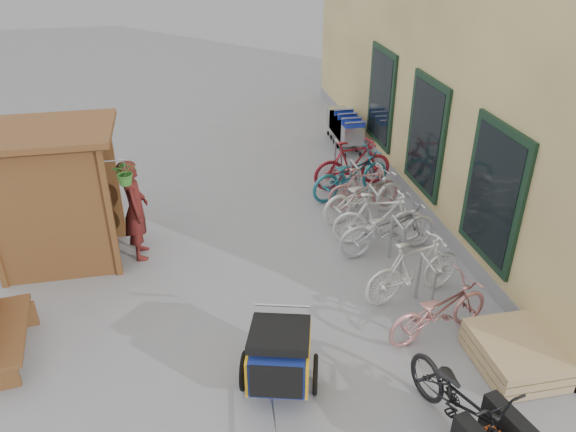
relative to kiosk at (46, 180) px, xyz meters
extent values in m
plane|color=gray|center=(3.28, -2.47, -1.55)|extent=(80.00, 80.00, 0.00)
cube|color=#E0CD81|center=(9.78, 2.03, 1.95)|extent=(6.00, 13.00, 7.00)
cube|color=gray|center=(6.86, 2.03, -1.40)|extent=(0.18, 13.00, 0.30)
cube|color=black|center=(6.75, -1.97, 0.05)|extent=(0.06, 1.50, 2.20)
cube|color=black|center=(6.72, -1.97, 0.05)|extent=(0.02, 1.25, 1.95)
cube|color=black|center=(6.75, 0.53, 0.05)|extent=(0.06, 1.50, 2.20)
cube|color=black|center=(6.72, 0.53, 0.05)|extent=(0.02, 1.25, 1.95)
cube|color=black|center=(6.75, 3.03, 0.05)|extent=(0.06, 1.50, 2.20)
cube|color=black|center=(6.72, 3.03, 0.05)|extent=(0.02, 1.25, 1.95)
cube|color=brown|center=(0.98, -0.62, -0.40)|extent=(0.09, 0.09, 2.30)
cube|color=brown|center=(-0.82, 0.68, -0.40)|extent=(0.09, 0.09, 2.30)
cube|color=brown|center=(0.98, 0.68, -0.40)|extent=(0.09, 0.09, 2.30)
cube|color=brown|center=(-0.79, 0.03, -0.40)|extent=(0.05, 1.30, 2.30)
cube|color=brown|center=(0.08, -0.59, -0.40)|extent=(1.80, 0.05, 2.30)
cube|color=brown|center=(0.08, 0.65, -0.40)|extent=(1.80, 0.05, 2.30)
cube|color=brown|center=(0.08, 0.03, 0.80)|extent=(2.15, 1.65, 0.10)
cube|color=brown|center=(-0.12, 0.03, -0.65)|extent=(1.30, 1.15, 0.04)
cube|color=brown|center=(-0.12, 0.03, -0.05)|extent=(1.30, 1.15, 0.04)
cylinder|color=#A5A8AD|center=(1.16, -0.62, 0.50)|extent=(0.36, 0.02, 0.02)
imported|color=#347127|center=(1.31, -0.62, 0.30)|extent=(0.38, 0.33, 0.42)
cylinder|color=#A5A8AD|center=(5.58, -2.72, -1.13)|extent=(0.05, 0.05, 0.84)
cylinder|color=#A5A8AD|center=(5.58, -2.22, -1.13)|extent=(0.05, 0.05, 0.84)
cylinder|color=#A5A8AD|center=(5.58, -2.47, -0.71)|extent=(0.05, 0.50, 0.05)
cylinder|color=#A5A8AD|center=(5.58, -1.52, -1.13)|extent=(0.05, 0.05, 0.84)
cylinder|color=#A5A8AD|center=(5.58, -1.02, -1.13)|extent=(0.05, 0.05, 0.84)
cylinder|color=#A5A8AD|center=(5.58, -1.27, -0.71)|extent=(0.05, 0.50, 0.05)
cylinder|color=#A5A8AD|center=(5.58, -0.32, -1.13)|extent=(0.05, 0.05, 0.84)
cylinder|color=#A5A8AD|center=(5.58, 0.18, -1.13)|extent=(0.05, 0.05, 0.84)
cylinder|color=#A5A8AD|center=(5.58, -0.07, -0.71)|extent=(0.05, 0.50, 0.05)
cylinder|color=#A5A8AD|center=(5.58, 0.88, -1.13)|extent=(0.05, 0.05, 0.84)
cylinder|color=#A5A8AD|center=(5.58, 1.38, -1.13)|extent=(0.05, 0.05, 0.84)
cylinder|color=#A5A8AD|center=(5.58, 1.13, -0.71)|extent=(0.05, 0.50, 0.05)
cylinder|color=#A5A8AD|center=(5.58, 2.08, -1.13)|extent=(0.05, 0.05, 0.84)
cylinder|color=#A5A8AD|center=(5.58, 2.58, -1.13)|extent=(0.05, 0.05, 0.84)
cylinder|color=#A5A8AD|center=(5.58, 2.33, -0.71)|extent=(0.05, 0.50, 0.05)
cube|color=tan|center=(6.28, -3.87, -1.48)|extent=(1.00, 1.20, 0.12)
cube|color=tan|center=(6.28, -3.87, -1.34)|extent=(1.00, 1.20, 0.12)
cube|color=tan|center=(6.28, -3.87, -1.20)|extent=(1.00, 1.20, 0.12)
cube|color=brown|center=(-0.32, -2.34, -1.12)|extent=(0.64, 1.58, 0.06)
cube|color=brown|center=(-0.32, -2.96, -1.35)|extent=(0.41, 0.11, 0.41)
cube|color=brown|center=(-0.32, -1.73, -1.35)|extent=(0.41, 0.11, 0.41)
cube|color=silver|center=(6.28, 3.74, -1.01)|extent=(0.50, 0.77, 0.47)
cube|color=#1C32B7|center=(6.28, 3.35, -0.69)|extent=(0.50, 0.04, 0.16)
cylinder|color=silver|center=(6.28, 3.33, -0.63)|extent=(0.53, 0.03, 0.03)
cylinder|color=black|center=(6.08, 3.43, -1.50)|extent=(0.04, 0.11, 0.11)
cube|color=silver|center=(6.28, 4.06, -1.01)|extent=(0.50, 0.77, 0.47)
cube|color=#1C32B7|center=(6.28, 3.67, -0.69)|extent=(0.50, 0.04, 0.16)
cylinder|color=silver|center=(6.28, 3.64, -0.63)|extent=(0.53, 0.03, 0.03)
cylinder|color=black|center=(6.08, 3.74, -1.50)|extent=(0.04, 0.11, 0.11)
cube|color=silver|center=(6.28, 4.38, -1.01)|extent=(0.50, 0.77, 0.47)
cube|color=#1C32B7|center=(6.28, 3.99, -0.69)|extent=(0.50, 0.04, 0.16)
cylinder|color=silver|center=(6.28, 3.96, -0.63)|extent=(0.53, 0.03, 0.03)
cylinder|color=black|center=(6.08, 4.06, -1.50)|extent=(0.04, 0.11, 0.11)
cube|color=silver|center=(6.28, 4.69, -1.01)|extent=(0.50, 0.77, 0.47)
cube|color=#1C32B7|center=(6.28, 4.31, -0.69)|extent=(0.50, 0.04, 0.16)
cylinder|color=silver|center=(6.28, 4.28, -0.63)|extent=(0.53, 0.03, 0.03)
cylinder|color=black|center=(6.08, 4.38, -1.50)|extent=(0.04, 0.11, 0.11)
cube|color=navy|center=(3.14, -3.62, -1.04)|extent=(0.88, 1.03, 0.52)
cube|color=gold|center=(2.79, -3.52, -1.04)|extent=(0.27, 0.87, 0.52)
cube|color=gold|center=(3.48, -3.71, -1.04)|extent=(0.27, 0.87, 0.52)
cube|color=black|center=(3.01, -4.07, -1.01)|extent=(0.61, 0.20, 0.48)
cube|color=black|center=(3.15, -3.56, -0.73)|extent=(0.94, 1.02, 0.25)
torus|color=black|center=(2.70, -3.50, -1.31)|extent=(0.19, 0.51, 0.52)
torus|color=black|center=(3.58, -3.74, -1.31)|extent=(0.19, 0.51, 0.52)
cylinder|color=#B7B7BC|center=(2.94, -4.35, -1.31)|extent=(0.23, 0.74, 0.03)
cylinder|color=#B7B7BC|center=(3.27, -3.15, -0.63)|extent=(0.70, 0.22, 0.03)
imported|color=black|center=(5.04, -4.74, -1.07)|extent=(1.05, 1.95, 0.97)
cube|color=black|center=(5.38, -5.12, -1.10)|extent=(0.32, 0.67, 0.45)
imported|color=maroon|center=(1.32, -0.07, -0.65)|extent=(0.47, 0.68, 1.81)
imported|color=tan|center=(5.53, -3.06, -1.11)|extent=(1.78, 1.00, 0.89)
imported|color=white|center=(5.52, -2.16, -1.03)|extent=(1.82, 0.88, 1.05)
imported|color=#B7B7BC|center=(5.59, -0.83, -1.07)|extent=(1.92, 0.87, 0.97)
imported|color=white|center=(5.54, -0.51, -1.04)|extent=(1.75, 0.72, 1.02)
imported|color=white|center=(5.58, 0.49, -1.07)|extent=(1.93, 1.11, 0.96)
imported|color=tan|center=(5.69, 0.84, -1.10)|extent=(1.52, 0.49, 0.90)
imported|color=teal|center=(5.60, 1.44, -1.06)|extent=(2.00, 1.23, 0.99)
imported|color=maroon|center=(5.77, 1.84, -1.01)|extent=(1.84, 0.72, 1.08)
camera|label=1|loc=(2.21, -8.78, 3.86)|focal=35.00mm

